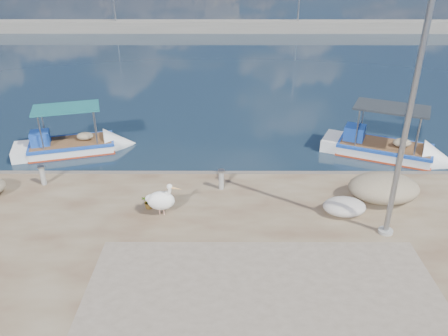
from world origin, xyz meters
TOP-DOWN VIEW (x-y plane):
  - ground at (0.00, 0.00)m, footprint 1400.00×1400.00m
  - quay_patch at (1.00, -3.00)m, footprint 9.00×7.00m
  - breakwater at (-0.00, 40.00)m, footprint 120.00×2.20m
  - boat_left at (-6.95, 8.05)m, footprint 5.35×3.02m
  - boat_right at (7.07, 7.70)m, footprint 5.74×3.92m
  - pelican at (-2.00, 2.00)m, footprint 1.22×0.71m
  - lamp_post at (4.94, 1.04)m, footprint 0.44×0.96m
  - bollard_near at (-0.10, 3.73)m, footprint 0.25×0.25m
  - bollard_far at (-6.62, 4.04)m, footprint 0.25×0.25m
  - potted_plant at (-2.47, 2.40)m, footprint 0.60×0.57m
  - net_pile_d at (3.92, 2.08)m, footprint 1.39×1.04m
  - net_pile_c at (5.44, 2.95)m, footprint 2.39×1.71m

SIDE VIEW (x-z plane):
  - ground at x=0.00m, z-range 0.00..0.00m
  - boat_left at x=-6.95m, z-range -1.03..1.42m
  - boat_right at x=7.07m, z-range -1.11..1.53m
  - quay_patch at x=1.00m, z-range 0.50..0.51m
  - breakwater at x=0.00m, z-range -3.15..4.35m
  - net_pile_d at x=3.92m, z-range 0.50..1.02m
  - potted_plant at x=-2.47m, z-range 0.50..1.03m
  - bollard_far at x=-6.62m, z-range 0.53..1.28m
  - bollard_near at x=-0.10m, z-range 0.53..1.29m
  - net_pile_c at x=5.44m, z-range 0.50..1.44m
  - pelican at x=-2.00m, z-range 0.47..1.63m
  - lamp_post at x=4.94m, z-range 0.30..7.30m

